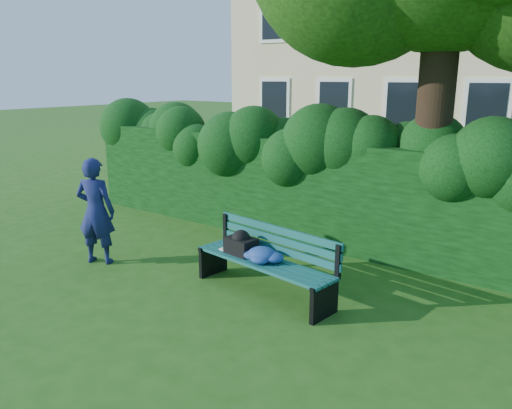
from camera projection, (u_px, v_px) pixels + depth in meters
The scene contains 4 objects.
ground at pixel (232, 275), 7.37m from camera, with size 80.00×80.00×0.00m, color #245516.
hedge at pixel (309, 189), 8.87m from camera, with size 10.00×1.00×1.80m.
park_bench at pixel (261, 256), 6.69m from camera, with size 2.17×0.84×0.89m.
man_reading at pixel (96, 211), 7.67m from camera, with size 0.61×0.40×1.67m, color navy.
Camera 1 is at (4.34, -5.35, 2.84)m, focal length 35.00 mm.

